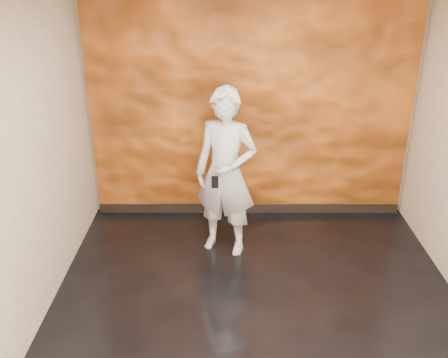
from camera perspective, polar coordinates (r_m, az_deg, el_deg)
room at (r=4.26m, az=4.25°, el=0.62°), size 4.02×4.02×2.81m
feature_wall at (r=6.10m, az=3.06°, el=7.87°), size 3.90×0.06×2.75m
baseboard at (r=6.57m, az=2.82°, el=-3.35°), size 3.90×0.04×0.12m
man at (r=5.39m, az=0.20°, el=0.66°), size 0.80×0.65×1.88m
phone at (r=5.12m, az=-1.05°, el=-0.35°), size 0.07×0.02×0.14m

